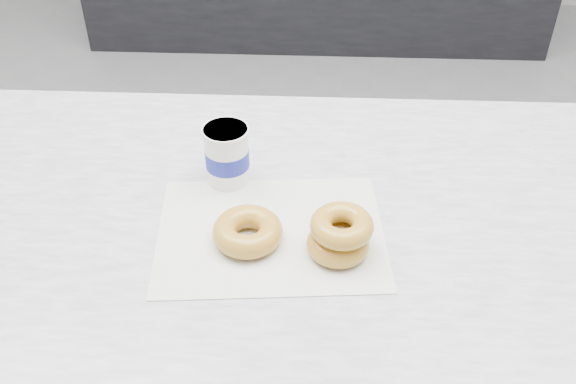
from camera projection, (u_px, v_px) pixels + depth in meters
The scene contains 5 objects.
ground at pixel (308, 311), 2.02m from camera, with size 5.00×5.00×0.00m, color gray.
wax_paper at pixel (271, 233), 0.97m from camera, with size 0.34×0.26×0.00m, color silver.
donut_single at pixel (248, 231), 0.94m from camera, with size 0.10×0.10×0.04m, color gold.
donut_stack at pixel (340, 235), 0.92m from camera, with size 0.12×0.12×0.06m.
coffee_cup at pixel (227, 155), 1.04m from camera, with size 0.09×0.09×0.10m.
Camera 1 is at (-0.00, -1.34, 1.55)m, focal length 40.00 mm.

